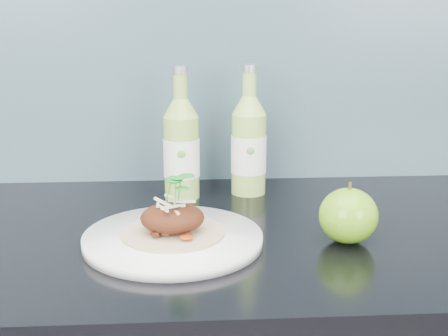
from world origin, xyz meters
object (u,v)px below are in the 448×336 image
(dinner_plate, at_px, (173,239))
(cider_bottle_right, at_px, (249,145))
(cider_bottle_left, at_px, (181,149))
(green_apple, at_px, (348,216))

(dinner_plate, bearing_deg, cider_bottle_right, 61.05)
(dinner_plate, distance_m, cider_bottle_right, 0.30)
(dinner_plate, xyz_separation_m, cider_bottle_right, (0.14, 0.25, 0.08))
(dinner_plate, relative_size, cider_bottle_right, 1.26)
(cider_bottle_left, bearing_deg, cider_bottle_right, 26.93)
(cider_bottle_left, xyz_separation_m, cider_bottle_right, (0.12, 0.02, 0.00))
(green_apple, bearing_deg, cider_bottle_left, 136.05)
(green_apple, relative_size, cider_bottle_right, 0.39)
(green_apple, xyz_separation_m, cider_bottle_right, (-0.12, 0.26, 0.05))
(cider_bottle_right, bearing_deg, green_apple, -82.05)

